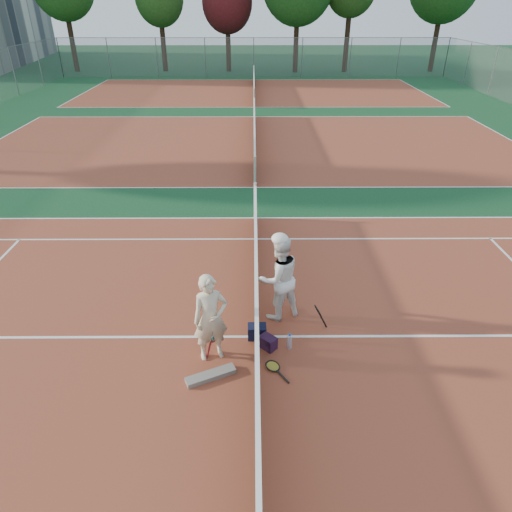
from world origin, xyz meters
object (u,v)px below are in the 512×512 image
(net_main, at_px, (256,315))
(racket_red, at_px, (213,342))
(racket_black_held, at_px, (318,318))
(water_bottle, at_px, (290,342))
(player_a, at_px, (211,318))
(player_b, at_px, (279,278))
(sports_bag_purple, at_px, (268,342))
(sports_bag_navy, at_px, (257,332))
(racket_spare, at_px, (273,366))

(net_main, height_order, racket_red, net_main)
(racket_black_held, bearing_deg, water_bottle, 29.97)
(player_a, height_order, racket_red, player_a)
(player_b, distance_m, racket_black_held, 1.08)
(player_b, height_order, sports_bag_purple, player_b)
(sports_bag_navy, bearing_deg, water_bottle, -27.94)
(racket_red, relative_size, racket_spare, 0.96)
(player_b, distance_m, sports_bag_purple, 1.30)
(net_main, distance_m, player_b, 0.91)
(racket_black_held, relative_size, sports_bag_purple, 1.79)
(water_bottle, bearing_deg, sports_bag_navy, 152.06)
(racket_red, distance_m, racket_spare, 1.16)
(player_b, distance_m, racket_spare, 1.78)
(sports_bag_purple, xyz_separation_m, water_bottle, (0.40, -0.02, 0.02))
(player_a, bearing_deg, net_main, 15.15)
(player_b, bearing_deg, sports_bag_navy, 32.74)
(net_main, relative_size, player_a, 6.50)
(racket_red, height_order, racket_black_held, racket_red)
(player_a, height_order, sports_bag_navy, player_a)
(net_main, height_order, racket_black_held, net_main)
(net_main, xyz_separation_m, player_a, (-0.80, -0.52, 0.33))
(player_b, bearing_deg, water_bottle, 73.43)
(racket_spare, bearing_deg, net_main, -15.15)
(net_main, bearing_deg, racket_black_held, 11.36)
(sports_bag_navy, relative_size, sports_bag_purple, 1.14)
(player_a, bearing_deg, sports_bag_purple, -6.39)
(player_a, distance_m, water_bottle, 1.58)
(player_b, relative_size, water_bottle, 6.03)
(racket_red, distance_m, sports_bag_purple, 1.03)
(racket_spare, bearing_deg, racket_black_held, -73.56)
(water_bottle, bearing_deg, racket_spare, -122.58)
(racket_black_held, bearing_deg, sports_bag_navy, -2.43)
(net_main, xyz_separation_m, water_bottle, (0.61, -0.33, -0.36))
(player_b, xyz_separation_m, sports_bag_navy, (-0.43, -0.71, -0.77))
(racket_black_held, bearing_deg, racket_spare, 35.47)
(player_b, height_order, racket_spare, player_b)
(net_main, relative_size, racket_black_held, 19.87)
(net_main, relative_size, racket_red, 18.94)
(player_a, relative_size, sports_bag_purple, 5.48)
(racket_black_held, height_order, water_bottle, racket_black_held)
(racket_black_held, bearing_deg, net_main, -3.23)
(player_b, xyz_separation_m, racket_black_held, (0.75, -0.45, -0.63))
(racket_spare, xyz_separation_m, sports_bag_purple, (-0.07, 0.53, 0.10))
(player_b, bearing_deg, racket_black_held, 122.99)
(player_b, distance_m, sports_bag_navy, 1.13)
(net_main, bearing_deg, player_a, -146.86)
(racket_red, xyz_separation_m, racket_spare, (1.07, -0.36, -0.26))
(player_b, height_order, racket_black_held, player_b)
(racket_black_held, xyz_separation_m, racket_spare, (-0.91, -1.09, -0.25))
(racket_red, height_order, sports_bag_purple, racket_red)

